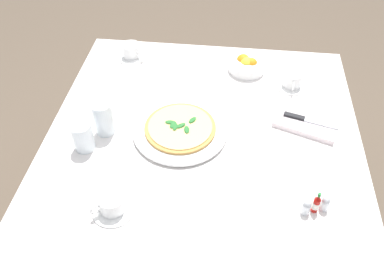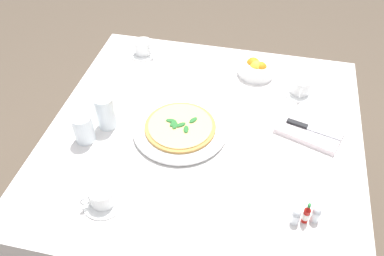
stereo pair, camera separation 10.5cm
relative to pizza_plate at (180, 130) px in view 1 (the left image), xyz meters
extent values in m
plane|color=brown|center=(0.08, 0.01, -0.76)|extent=(8.00, 8.00, 0.00)
cube|color=white|center=(0.08, 0.01, -0.02)|extent=(1.11, 1.11, 0.02)
cube|color=white|center=(0.08, 0.56, -0.17)|extent=(1.11, 0.01, 0.28)
cube|color=white|center=(-0.46, 0.01, -0.17)|extent=(0.01, 1.11, 0.28)
cube|color=white|center=(0.63, 0.01, -0.17)|extent=(0.01, 1.11, 0.28)
cylinder|color=brown|center=(-0.38, 0.47, -0.40)|extent=(0.06, 0.06, 0.73)
cylinder|color=brown|center=(0.54, 0.47, -0.40)|extent=(0.06, 0.06, 0.73)
cylinder|color=white|center=(0.00, 0.00, -0.01)|extent=(0.20, 0.20, 0.01)
cylinder|color=white|center=(0.00, 0.00, 0.00)|extent=(0.34, 0.34, 0.01)
cylinder|color=#C68E47|center=(0.00, 0.00, 0.01)|extent=(0.25, 0.25, 0.01)
cylinder|color=#EFD17A|center=(0.00, 0.00, 0.02)|extent=(0.23, 0.23, 0.00)
ellipsoid|color=#2D7533|center=(-0.02, -0.01, 0.02)|extent=(0.02, 0.04, 0.01)
ellipsoid|color=#2D7533|center=(-0.04, 0.02, 0.02)|extent=(0.04, 0.02, 0.01)
ellipsoid|color=#2D7533|center=(-0.03, 0.00, 0.02)|extent=(0.03, 0.04, 0.01)
ellipsoid|color=#2D7533|center=(0.00, 0.00, 0.02)|extent=(0.04, 0.04, 0.01)
ellipsoid|color=#2D7533|center=(0.04, 0.03, 0.02)|extent=(0.03, 0.04, 0.01)
ellipsoid|color=#2D7533|center=(0.03, -0.02, 0.02)|extent=(0.02, 0.04, 0.01)
cylinder|color=white|center=(-0.27, 0.44, -0.01)|extent=(0.13, 0.13, 0.01)
cylinder|color=white|center=(-0.27, 0.44, 0.02)|extent=(0.08, 0.08, 0.06)
torus|color=white|center=(-0.23, 0.42, 0.03)|extent=(0.03, 0.02, 0.03)
cylinder|color=black|center=(-0.27, 0.44, 0.05)|extent=(0.07, 0.07, 0.00)
cylinder|color=white|center=(0.41, 0.31, -0.01)|extent=(0.13, 0.13, 0.01)
cylinder|color=white|center=(0.41, 0.31, 0.02)|extent=(0.08, 0.08, 0.06)
torus|color=white|center=(0.41, 0.26, 0.03)|extent=(0.01, 0.04, 0.03)
cylinder|color=black|center=(0.41, 0.31, 0.05)|extent=(0.07, 0.07, 0.00)
cylinder|color=white|center=(-0.15, -0.35, -0.01)|extent=(0.13, 0.13, 0.01)
cylinder|color=white|center=(-0.15, -0.35, 0.02)|extent=(0.08, 0.08, 0.06)
torus|color=white|center=(-0.19, -0.38, 0.03)|extent=(0.03, 0.03, 0.03)
cylinder|color=black|center=(-0.15, -0.35, 0.05)|extent=(0.07, 0.07, 0.00)
cylinder|color=white|center=(-0.26, -0.02, 0.05)|extent=(0.07, 0.07, 0.13)
cylinder|color=silver|center=(-0.26, -0.02, 0.03)|extent=(0.06, 0.06, 0.09)
cylinder|color=white|center=(-0.31, -0.11, 0.04)|extent=(0.07, 0.07, 0.10)
cylinder|color=silver|center=(-0.31, -0.11, 0.01)|extent=(0.06, 0.06, 0.05)
cube|color=white|center=(0.45, 0.09, 0.00)|extent=(0.25, 0.20, 0.02)
cube|color=silver|center=(0.50, 0.08, 0.01)|extent=(0.12, 0.05, 0.01)
cube|color=black|center=(0.40, 0.10, 0.01)|extent=(0.08, 0.04, 0.01)
cylinder|color=white|center=(0.23, 0.40, 0.01)|extent=(0.15, 0.15, 0.04)
sphere|color=orange|center=(0.24, 0.39, 0.03)|extent=(0.05, 0.05, 0.05)
sphere|color=orange|center=(0.21, 0.41, 0.03)|extent=(0.06, 0.06, 0.06)
sphere|color=yellow|center=(0.22, 0.40, 0.03)|extent=(0.06, 0.06, 0.06)
cylinder|color=#B7140F|center=(0.44, -0.28, 0.02)|extent=(0.02, 0.02, 0.05)
cylinder|color=white|center=(0.44, -0.28, 0.02)|extent=(0.02, 0.02, 0.02)
cone|color=#B7140F|center=(0.44, -0.28, 0.05)|extent=(0.02, 0.02, 0.02)
cylinder|color=#1E722D|center=(0.44, -0.28, 0.07)|extent=(0.01, 0.01, 0.01)
cylinder|color=white|center=(0.47, -0.27, 0.01)|extent=(0.03, 0.03, 0.04)
cylinder|color=white|center=(0.47, -0.27, 0.00)|extent=(0.02, 0.02, 0.03)
sphere|color=silver|center=(0.47, -0.27, 0.03)|extent=(0.02, 0.02, 0.02)
cylinder|color=white|center=(0.41, -0.29, 0.01)|extent=(0.03, 0.03, 0.04)
cylinder|color=#38332D|center=(0.41, -0.29, 0.00)|extent=(0.02, 0.02, 0.03)
sphere|color=silver|center=(0.41, -0.29, 0.03)|extent=(0.02, 0.02, 0.02)
camera|label=1|loc=(0.16, -1.00, 1.01)|focal=37.72mm
camera|label=2|loc=(0.26, -0.98, 1.01)|focal=37.72mm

